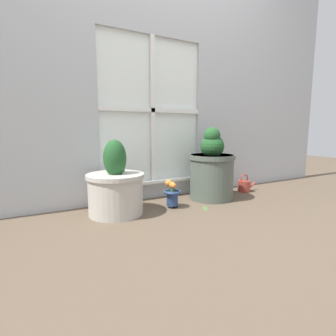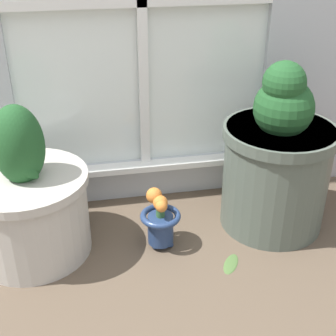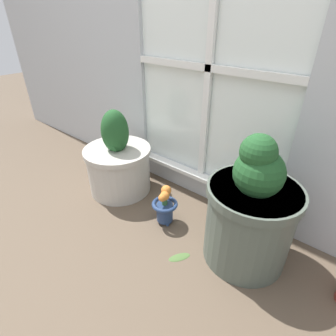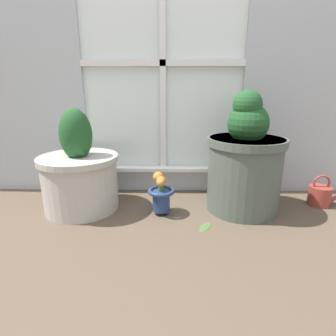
# 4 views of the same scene
# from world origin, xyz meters

# --- Properties ---
(ground_plane) EXTENTS (10.00, 10.00, 0.00)m
(ground_plane) POSITION_xyz_m (0.00, 0.00, 0.00)
(ground_plane) COLOR brown
(potted_plant_left) EXTENTS (0.42, 0.42, 0.55)m
(potted_plant_left) POSITION_xyz_m (-0.44, 0.26, 0.20)
(potted_plant_left) COLOR #B7B2A8
(potted_plant_left) RESTS_ON ground_plane
(potted_plant_right) EXTENTS (0.40, 0.40, 0.63)m
(potted_plant_right) POSITION_xyz_m (0.44, 0.27, 0.26)
(potted_plant_right) COLOR #4C564C
(potted_plant_right) RESTS_ON ground_plane
(flower_vase) EXTENTS (0.14, 0.14, 0.22)m
(flower_vase) POSITION_xyz_m (0.00, 0.20, 0.11)
(flower_vase) COLOR navy
(flower_vase) RESTS_ON ground_plane
(watering_can) EXTENTS (0.22, 0.12, 0.18)m
(watering_can) POSITION_xyz_m (0.90, 0.32, 0.06)
(watering_can) COLOR #99382D
(watering_can) RESTS_ON ground_plane
(fallen_leaf) EXTENTS (0.09, 0.12, 0.01)m
(fallen_leaf) POSITION_xyz_m (0.22, 0.06, 0.00)
(fallen_leaf) COLOR #476633
(fallen_leaf) RESTS_ON ground_plane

